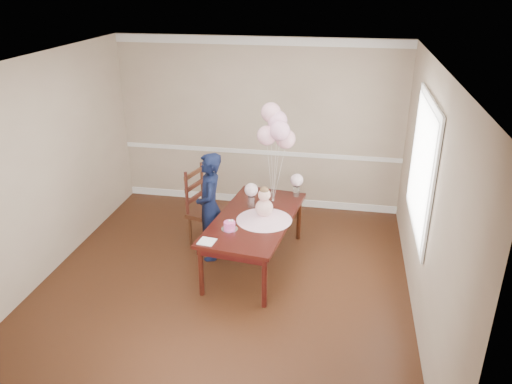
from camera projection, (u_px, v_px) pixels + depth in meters
name	position (u px, v px, depth m)	size (l,w,h in m)	color
floor	(223.00, 286.00, 6.15)	(4.50, 5.00, 0.00)	black
ceiling	(216.00, 63.00, 5.07)	(4.50, 5.00, 0.02)	white
wall_back	(259.00, 125.00, 7.86)	(4.50, 0.02, 2.70)	tan
wall_front	(128.00, 327.00, 3.35)	(4.50, 0.02, 2.70)	tan
wall_left	(38.00, 172.00, 5.98)	(0.02, 5.00, 2.70)	tan
wall_right	(428.00, 201.00, 5.23)	(0.02, 5.00, 2.70)	tan
chair_rail_trim	(259.00, 152.00, 8.03)	(4.50, 0.02, 0.07)	white
crown_molding	(259.00, 41.00, 7.34)	(4.50, 0.02, 0.12)	white
baseboard_trim	(259.00, 200.00, 8.37)	(4.50, 0.02, 0.12)	white
window_frame	(422.00, 166.00, 5.61)	(0.02, 1.66, 1.56)	white
window_blinds	(421.00, 166.00, 5.61)	(0.01, 1.50, 1.40)	white
dining_table_top	(255.00, 218.00, 6.36)	(0.93, 1.85, 0.05)	black
table_apron	(255.00, 223.00, 6.39)	(0.83, 1.76, 0.09)	black
table_leg_fl	(201.00, 271.00, 5.87)	(0.06, 0.06, 0.65)	black
table_leg_fr	(264.00, 283.00, 5.65)	(0.06, 0.06, 0.65)	black
table_leg_bl	(247.00, 211.00, 7.35)	(0.06, 0.06, 0.65)	black
table_leg_br	(299.00, 218.00, 7.14)	(0.06, 0.06, 0.65)	black
baby_skirt	(264.00, 216.00, 6.25)	(0.70, 0.70, 0.09)	#FFBBD3
baby_torso	(264.00, 208.00, 6.21)	(0.22, 0.22, 0.22)	pink
baby_head	(264.00, 195.00, 6.13)	(0.16, 0.16, 0.16)	beige
baby_hair	(264.00, 191.00, 6.11)	(0.11, 0.11, 0.11)	brown
cake_platter	(230.00, 229.00, 6.04)	(0.20, 0.20, 0.01)	silver
birthday_cake	(230.00, 225.00, 6.02)	(0.14, 0.14, 0.09)	#E3479F
cake_flower_a	(229.00, 221.00, 5.99)	(0.03, 0.03, 0.03)	white
cake_flower_b	(232.00, 220.00, 6.00)	(0.03, 0.03, 0.03)	white
rose_vase_near	(251.00, 201.00, 6.60)	(0.09, 0.09, 0.15)	white
roses_near	(251.00, 190.00, 6.54)	(0.18, 0.18, 0.18)	beige
rose_vase_far	(296.00, 191.00, 6.91)	(0.09, 0.09, 0.15)	white
roses_far	(297.00, 180.00, 6.84)	(0.18, 0.18, 0.18)	#FCD4E0
napkin	(207.00, 241.00, 5.75)	(0.19, 0.19, 0.01)	white
balloon_weight	(273.00, 201.00, 6.77)	(0.04, 0.04, 0.02)	silver
balloon_a	(267.00, 136.00, 6.42)	(0.26, 0.26, 0.26)	#FBB1C3
balloon_b	(280.00, 131.00, 6.30)	(0.26, 0.26, 0.26)	#F9B1D4
balloon_c	(277.00, 120.00, 6.40)	(0.26, 0.26, 0.26)	#F0AACC
balloon_d	(271.00, 112.00, 6.41)	(0.26, 0.26, 0.26)	#F4ADBF
balloon_e	(286.00, 139.00, 6.44)	(0.26, 0.26, 0.26)	#EAA6B4
balloon_ribbon_a	(270.00, 174.00, 6.62)	(0.00, 0.00, 0.78)	white
balloon_ribbon_b	(276.00, 172.00, 6.56)	(0.00, 0.00, 0.87)	white
balloon_ribbon_c	(275.00, 167.00, 6.61)	(0.00, 0.00, 0.96)	white
balloon_ribbon_d	(272.00, 163.00, 6.61)	(0.00, 0.00, 1.06)	silver
balloon_ribbon_e	(279.00, 176.00, 6.63)	(0.00, 0.00, 0.73)	white
dining_chair_seat	(210.00, 213.00, 6.89)	(0.49, 0.49, 0.06)	black
chair_leg_fl	(190.00, 233.00, 6.91)	(0.04, 0.04, 0.48)	#33190E
chair_leg_fr	(216.00, 239.00, 6.75)	(0.04, 0.04, 0.48)	#371E0F
chair_leg_bl	(205.00, 221.00, 7.24)	(0.04, 0.04, 0.48)	#361B0E
chair_leg_br	(230.00, 227.00, 7.08)	(0.04, 0.04, 0.48)	#32190D
chair_back_post_l	(187.00, 194.00, 6.68)	(0.04, 0.04, 0.63)	#39140F
chair_back_post_r	(202.00, 183.00, 7.02)	(0.04, 0.04, 0.63)	#37190F
chair_slat_low	(195.00, 197.00, 6.90)	(0.03, 0.45, 0.06)	#3C1610
chair_slat_mid	(195.00, 186.00, 6.83)	(0.03, 0.45, 0.06)	#3A180F
chair_slat_top	(194.00, 173.00, 6.76)	(0.03, 0.45, 0.06)	#3D1E10
woman	(210.00, 207.00, 6.53)	(0.53, 0.36, 1.47)	black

